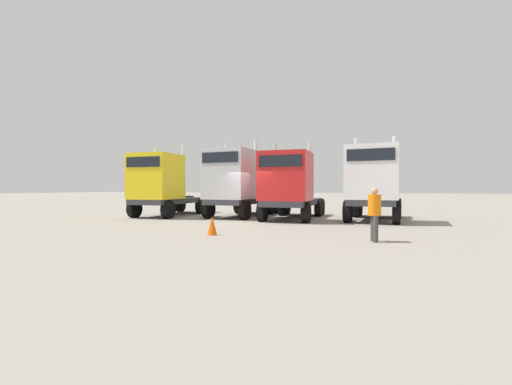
% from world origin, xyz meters
% --- Properties ---
extents(ground, '(200.00, 200.00, 0.00)m').
position_xyz_m(ground, '(0.00, 0.00, 0.00)').
color(ground, gray).
extents(semi_truck_yellow, '(2.67, 6.25, 4.21)m').
position_xyz_m(semi_truck_yellow, '(-5.93, 1.17, 1.88)').
color(semi_truck_yellow, '#333338').
rests_on(semi_truck_yellow, ground).
extents(semi_truck_silver, '(2.86, 6.43, 4.41)m').
position_xyz_m(semi_truck_silver, '(-1.66, 2.03, 1.97)').
color(semi_truck_silver, '#333338').
rests_on(semi_truck_silver, ground).
extents(semi_truck_red, '(2.64, 6.40, 4.09)m').
position_xyz_m(semi_truck_red, '(1.64, 1.49, 1.80)').
color(semi_truck_red, '#333338').
rests_on(semi_truck_red, ground).
extents(semi_truck_white, '(2.90, 5.86, 4.33)m').
position_xyz_m(semi_truck_white, '(5.80, 2.16, 1.95)').
color(semi_truck_white, '#333338').
rests_on(semi_truck_white, ground).
extents(visitor_in_hivis, '(0.49, 0.49, 1.71)m').
position_xyz_m(visitor_in_hivis, '(5.93, -4.72, 0.99)').
color(visitor_in_hivis, '#3F3F3F').
rests_on(visitor_in_hivis, ground).
extents(traffic_cone_near, '(0.36, 0.36, 0.68)m').
position_xyz_m(traffic_cone_near, '(0.42, -5.01, 0.34)').
color(traffic_cone_near, '#F2590C').
rests_on(traffic_cone_near, ground).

